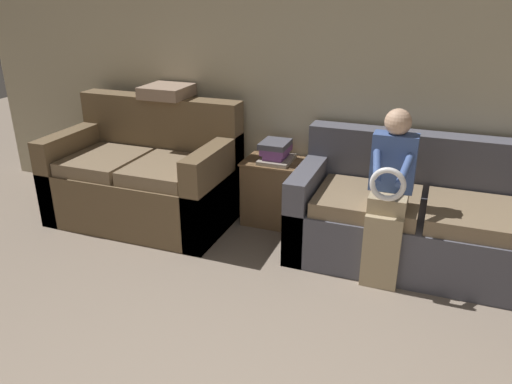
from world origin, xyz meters
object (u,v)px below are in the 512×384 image
(side_shelf, at_px, (275,191))
(book_stack, at_px, (276,152))
(child_left_seated, at_px, (389,191))
(couch_main, at_px, (421,220))
(couch_side, at_px, (146,179))
(throw_pillow, at_px, (167,91))

(side_shelf, height_order, book_stack, book_stack)
(child_left_seated, bearing_deg, couch_main, 58.35)
(couch_side, distance_m, side_shelf, 1.12)
(couch_main, relative_size, couch_side, 1.23)
(couch_main, bearing_deg, couch_side, -177.79)
(side_shelf, bearing_deg, book_stack, -47.63)
(child_left_seated, distance_m, book_stack, 1.14)
(couch_main, distance_m, throw_pillow, 2.34)
(child_left_seated, distance_m, side_shelf, 1.21)
(couch_main, relative_size, child_left_seated, 1.56)
(side_shelf, distance_m, throw_pillow, 1.26)
(couch_side, relative_size, side_shelf, 2.70)
(couch_side, bearing_deg, throw_pillow, 74.11)
(book_stack, height_order, throw_pillow, throw_pillow)
(couch_side, bearing_deg, child_left_seated, -7.51)
(book_stack, bearing_deg, couch_side, -164.20)
(book_stack, xyz_separation_m, throw_pillow, (-1.00, -0.00, 0.43))
(couch_main, distance_m, side_shelf, 1.23)
(throw_pillow, bearing_deg, side_shelf, 0.43)
(couch_main, bearing_deg, side_shelf, 169.61)
(side_shelf, distance_m, book_stack, 0.35)
(couch_main, bearing_deg, child_left_seated, -121.65)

